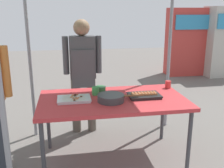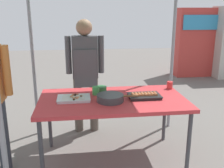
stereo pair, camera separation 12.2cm
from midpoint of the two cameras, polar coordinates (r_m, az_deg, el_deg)
The scene contains 10 objects.
ground_plane at distance 3.19m, azimuth 1.26°, elevation -16.00°, with size 18.00×18.00×0.00m, color #66605B.
stall_table at distance 2.89m, azimuth 1.34°, elevation -4.15°, with size 1.60×0.90×0.75m.
tray_grilled_sausages at distance 2.92m, azimuth 8.23°, elevation -2.53°, with size 0.35×0.24×0.05m.
tray_meat_skewers at distance 2.84m, azimuth -7.08°, elevation -3.15°, with size 0.35×0.25×0.04m.
cooking_wok at distance 2.77m, azimuth 0.93°, elevation -3.01°, with size 0.45×0.29×0.07m.
condiment_bowl at distance 3.14m, azimuth -1.26°, elevation -1.00°, with size 0.13×0.13×0.05m, color #33723F.
drink_cup_near_edge at distance 2.99m, azimuth -2.39°, elevation -1.47°, with size 0.08×0.08×0.09m, color #3F994C.
drink_cup_by_wok at distance 3.30m, azimuth 13.50°, elevation -0.25°, with size 0.07×0.07×0.09m, color red.
vendor_woman at distance 3.58m, azimuth -4.88°, elevation 3.57°, with size 0.52×0.23×1.57m.
neighbor_stall_right at distance 7.28m, azimuth 18.21°, elevation 8.65°, with size 1.08×0.56×1.74m.
Camera 2 is at (-0.35, -2.69, 1.68)m, focal length 41.98 mm.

